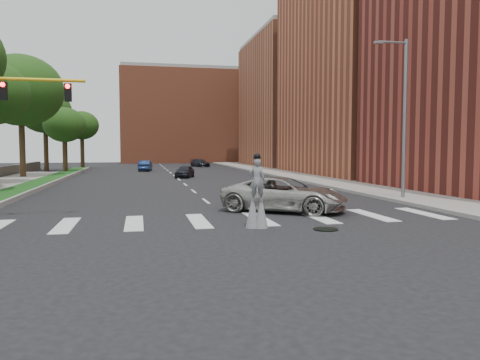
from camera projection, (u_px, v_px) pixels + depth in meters
ground_plane at (234, 224)px, 18.39m from camera, size 160.00×160.00×0.00m
grass_median at (34, 185)px, 35.46m from camera, size 2.00×60.00×0.25m
median_curb at (48, 185)px, 35.68m from camera, size 0.20×60.00×0.28m
sidewalk_right at (309, 177)px, 45.40m from camera, size 5.00×90.00×0.18m
manhole at (326, 229)px, 17.07m from camera, size 0.90×0.90×0.04m
building_mid at (376, 66)px, 51.44m from camera, size 16.00×22.00×24.00m
building_far at (301, 104)px, 74.98m from camera, size 16.00×22.00×20.00m
building_backdrop at (187, 118)px, 95.08m from camera, size 26.00×14.00×18.00m
streetlight at (403, 114)px, 26.20m from camera, size 2.05×0.20×9.00m
stilt_performer at (257, 200)px, 17.40m from camera, size 0.82×0.62×2.80m
suv_crossing at (284, 194)px, 21.89m from camera, size 6.33×5.44×1.62m
car_near at (185, 171)px, 46.44m from camera, size 2.52×3.87×1.23m
car_mid at (145, 166)px, 59.52m from camera, size 1.87×4.23×1.35m
car_far at (200, 163)px, 72.41m from camera, size 3.08×4.44×1.19m
tree_4 at (20, 91)px, 44.93m from camera, size 8.05×8.05×11.91m
tree_5 at (45, 111)px, 57.91m from camera, size 6.44×6.44×10.25m
tree_6 at (64, 125)px, 53.92m from camera, size 4.74×4.74×7.63m
tree_7 at (82, 126)px, 65.68m from camera, size 4.70×4.70×8.09m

